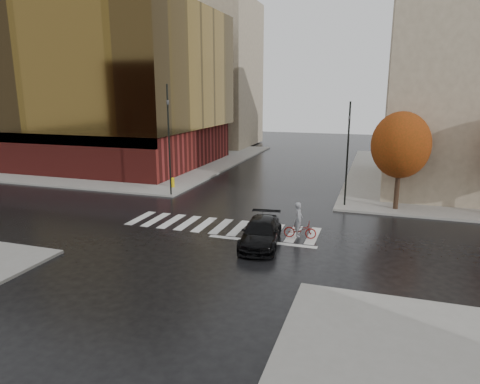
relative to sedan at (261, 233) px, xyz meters
The scene contains 12 objects.
ground 3.64m from the sedan, 149.79° to the left, with size 120.00×120.00×0.00m, color black.
sidewalk_nw 33.18m from the sedan, 136.58° to the left, with size 30.00×30.00×0.15m, color gray.
crosswalk 3.91m from the sedan, 143.35° to the left, with size 12.00×3.00×0.01m, color silver.
office_glass 32.85m from the sedan, 141.74° to the left, with size 27.00×19.00×16.00m.
building_nw_far 44.27m from the sedan, 116.20° to the left, with size 14.00×12.00×20.00m, color gray.
tree_ne_a 12.11m from the sedan, 53.10° to the left, with size 3.80×3.80×6.50m.
sedan is the anchor object (origin of this frame).
cyclist 2.44m from the sedan, 45.03° to the left, with size 1.82×0.76×2.02m.
traffic_light_nw 13.12m from the sedan, 139.22° to the left, with size 0.25×0.22×8.25m.
traffic_light_ne 10.38m from the sedan, 68.69° to the left, with size 0.16×0.19×7.09m.
fire_hydrant 14.74m from the sedan, 134.90° to the left, with size 0.29×0.29×0.82m.
manhole 3.42m from the sedan, 92.79° to the left, with size 0.60×0.60×0.01m, color #3D3016.
Camera 1 is at (8.68, -22.37, 7.95)m, focal length 32.00 mm.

